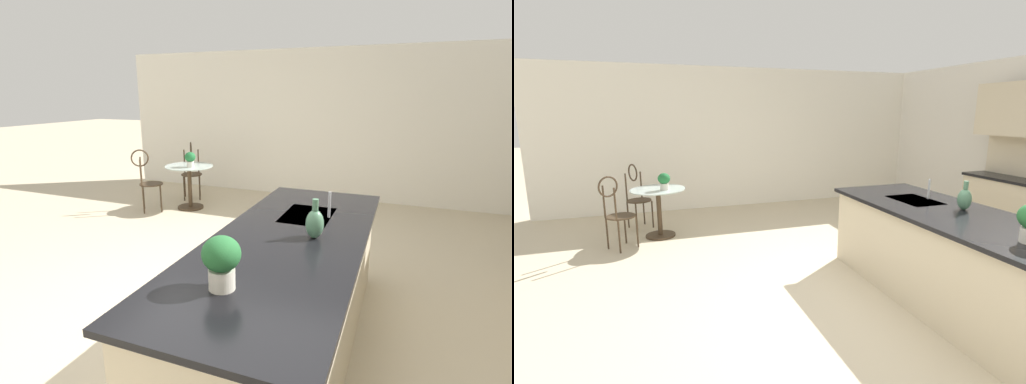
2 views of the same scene
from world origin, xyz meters
TOP-DOWN VIEW (x-y plane):
  - ground_plane at (0.00, 0.00)m, footprint 40.00×40.00m
  - wall_left_window at (-4.26, 0.00)m, footprint 0.12×7.80m
  - kitchen_island at (0.30, 0.85)m, footprint 2.80×1.06m
  - bistro_table at (-2.67, -1.78)m, footprint 0.80×0.80m
  - chair_near_window at (-3.27, -2.10)m, footprint 0.52×0.52m
  - chair_by_island at (-2.27, -2.34)m, footprint 0.53×0.53m
  - sink_faucet at (-0.25, 1.03)m, footprint 0.02×0.02m
  - potted_plant_on_table at (-2.56, -1.69)m, footprint 0.18×0.18m
  - potted_plant_counter_far at (1.15, 0.73)m, footprint 0.21×0.21m
  - vase_on_counter at (0.25, 1.02)m, footprint 0.13×0.13m

SIDE VIEW (x-z plane):
  - ground_plane at x=0.00m, z-range 0.00..0.00m
  - bistro_table at x=-2.67m, z-range 0.08..0.82m
  - kitchen_island at x=0.30m, z-range 0.00..0.92m
  - chair_near_window at x=-3.27m, z-range 0.05..1.09m
  - chair_by_island at x=-2.27m, z-range 0.05..1.09m
  - potted_plant_on_table at x=-2.56m, z-range 0.76..1.01m
  - sink_faucet at x=-0.25m, z-range 0.92..1.14m
  - vase_on_counter at x=0.25m, z-range 0.89..1.17m
  - potted_plant_counter_far at x=1.15m, z-range 0.94..1.24m
  - wall_left_window at x=-4.26m, z-range 0.00..2.70m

